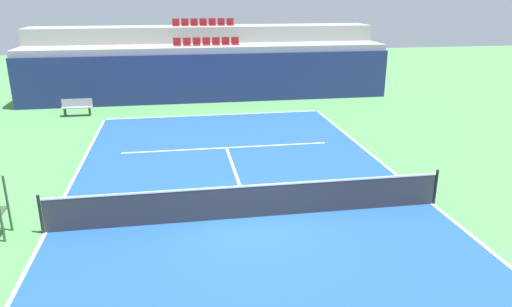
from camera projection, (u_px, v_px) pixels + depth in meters
The scene contains 14 objects.
ground_plane at pixel (251, 218), 13.38m from camera, with size 80.00×80.00×0.00m, color #4C8C4C.
court_surface at pixel (251, 217), 13.38m from camera, with size 11.00×24.00×0.01m, color #1E4C99.
baseline_far at pixel (215, 115), 24.55m from camera, with size 11.00×0.10×0.00m, color white.
sideline_left at pixel (45, 233), 12.52m from camera, with size 0.10×24.00×0.00m, color white.
sideline_right at pixel (432, 204), 14.24m from camera, with size 0.10×24.00×0.00m, color white.
service_line_far at pixel (226, 148), 19.36m from camera, with size 8.26×0.10×0.00m, color white.
centre_service_line at pixel (236, 176), 16.37m from camera, with size 0.10×6.40×0.00m, color white.
back_wall at pixel (209, 79), 26.96m from camera, with size 20.98×0.30×2.73m, color navy.
stands_tier_lower at pixel (208, 72), 28.17m from camera, with size 20.98×2.40×3.07m, color #9E9E99.
stands_tier_upper at pixel (205, 59), 30.26m from camera, with size 20.98×2.40×4.01m, color #9E9E99.
seating_row_lower at pixel (206, 43), 27.73m from camera, with size 3.80×0.44×0.44m.
seating_row_upper at pixel (203, 24), 29.67m from camera, with size 3.80×0.44×0.44m.
tennis_net at pixel (251, 201), 13.22m from camera, with size 11.08×0.08×1.07m.
player_bench at pixel (77, 106), 24.29m from camera, with size 1.50×0.40×0.85m.
Camera 1 is at (-1.88, -11.97, 5.97)m, focal length 33.63 mm.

